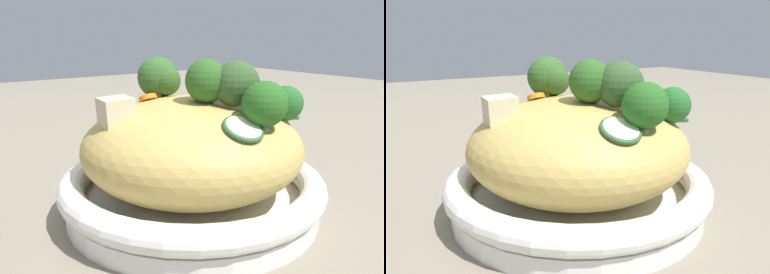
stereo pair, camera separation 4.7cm
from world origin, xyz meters
The scene contains 7 objects.
ground_plane centered at (0.00, 0.00, 0.00)m, with size 3.00×3.00×0.00m, color gray.
serving_bowl centered at (0.00, 0.00, 0.03)m, with size 0.32×0.32×0.05m.
noodle_heap centered at (0.00, 0.00, 0.08)m, with size 0.26×0.26×0.12m.
broccoli_florets centered at (0.01, 0.03, 0.15)m, with size 0.21×0.16×0.08m.
carrot_coins centered at (-0.01, 0.00, 0.14)m, with size 0.10×0.07×0.03m.
zucchini_slices centered at (0.02, 0.06, 0.13)m, with size 0.19×0.16×0.05m.
chicken_chunks centered at (0.02, 0.00, 0.14)m, with size 0.11×0.21×0.04m.
Camera 1 is at (0.36, -0.27, 0.22)m, focal length 36.61 mm.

